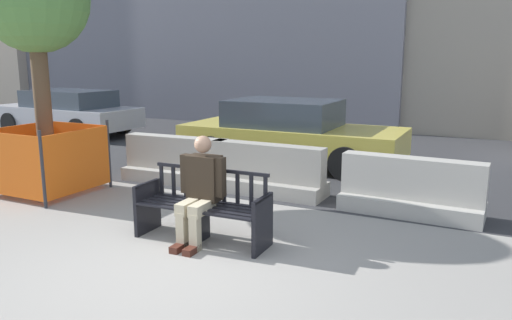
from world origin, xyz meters
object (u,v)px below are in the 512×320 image
object	(u,v)px
car_sedan_mid	(67,112)
jersey_barrier_centre	(267,174)
street_tree	(34,2)
construction_fence	(47,158)
seated_person	(200,188)
jersey_barrier_right	(411,192)
street_bench	(203,210)
jersey_barrier_left	(177,164)
car_taxi_near	(289,133)

from	to	relation	value
car_sedan_mid	jersey_barrier_centre	bearing A→B (deg)	-22.49
street_tree	construction_fence	distance (m)	2.50
car_sedan_mid	construction_fence	bearing A→B (deg)	-45.69
seated_person	jersey_barrier_right	bearing A→B (deg)	47.17
street_bench	construction_fence	distance (m)	3.65
seated_person	car_sedan_mid	size ratio (longest dim) A/B	0.28
seated_person	construction_fence	bearing A→B (deg)	166.83
seated_person	jersey_barrier_centre	world-z (taller)	seated_person
construction_fence	jersey_barrier_right	bearing A→B (deg)	14.26
jersey_barrier_right	construction_fence	size ratio (longest dim) A/B	1.39
car_sedan_mid	street_bench	bearing A→B (deg)	-34.27
street_bench	jersey_barrier_right	xyz separation A→B (m)	(2.12, 2.22, -0.06)
jersey_barrier_left	car_sedan_mid	distance (m)	7.17
street_bench	construction_fence	size ratio (longest dim) A/B	1.17
seated_person	car_sedan_mid	xyz separation A→B (m)	(-8.37, 5.76, -0.02)
jersey_barrier_left	street_bench	bearing A→B (deg)	-48.71
jersey_barrier_centre	jersey_barrier_left	distance (m)	1.82
construction_fence	car_taxi_near	world-z (taller)	car_taxi_near
street_bench	car_sedan_mid	world-z (taller)	car_sedan_mid
car_taxi_near	car_sedan_mid	size ratio (longest dim) A/B	0.99
street_bench	jersey_barrier_left	xyz separation A→B (m)	(-2.04, 2.33, -0.06)
street_tree	car_sedan_mid	distance (m)	7.29
jersey_barrier_right	street_tree	world-z (taller)	street_tree
jersey_barrier_right	car_taxi_near	xyz separation A→B (m)	(-2.92, 2.44, 0.34)
seated_person	car_sedan_mid	distance (m)	10.16
jersey_barrier_right	seated_person	bearing A→B (deg)	-132.83
jersey_barrier_centre	street_tree	world-z (taller)	street_tree
jersey_barrier_centre	car_sedan_mid	distance (m)	8.81
jersey_barrier_left	construction_fence	xyz separation A→B (m)	(-1.52, -1.55, 0.25)
jersey_barrier_right	construction_fence	bearing A→B (deg)	-165.74
jersey_barrier_left	jersey_barrier_centre	bearing A→B (deg)	0.07
street_bench	street_tree	bearing A→B (deg)	167.66
jersey_barrier_centre	construction_fence	distance (m)	3.69
seated_person	car_taxi_near	distance (m)	4.79
jersey_barrier_right	street_tree	size ratio (longest dim) A/B	0.50
street_bench	street_tree	world-z (taller)	street_tree
seated_person	jersey_barrier_centre	distance (m)	2.42
street_bench	seated_person	distance (m)	0.30
jersey_barrier_centre	street_bench	bearing A→B (deg)	-84.45
car_sedan_mid	seated_person	bearing A→B (deg)	-34.51
seated_person	construction_fence	world-z (taller)	seated_person
jersey_barrier_left	car_taxi_near	world-z (taller)	car_taxi_near
street_bench	street_tree	xyz separation A→B (m)	(-3.56, 0.78, 2.70)
street_tree	car_taxi_near	distance (m)	5.35
construction_fence	car_sedan_mid	xyz separation A→B (m)	(-4.80, 4.92, 0.08)
construction_fence	car_taxi_near	xyz separation A→B (m)	(2.76, 3.89, 0.09)
jersey_barrier_centre	construction_fence	world-z (taller)	construction_fence
construction_fence	car_taxi_near	distance (m)	4.77
construction_fence	jersey_barrier_left	bearing A→B (deg)	45.58
jersey_barrier_centre	jersey_barrier_right	xyz separation A→B (m)	(2.35, -0.11, 0.00)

